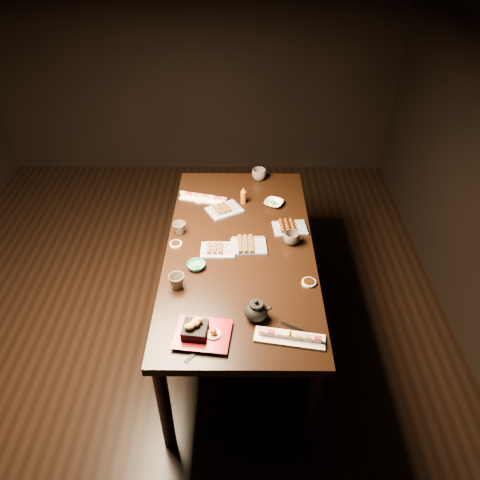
{
  "coord_description": "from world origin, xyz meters",
  "views": [
    {
      "loc": [
        0.49,
        -2.06,
        2.56
      ],
      "look_at": [
        0.47,
        0.21,
        0.77
      ],
      "focal_mm": 35.0,
      "sensor_mm": 36.0,
      "label": 1
    }
  ],
  "objects_px": {
    "dining_table": "(240,291)",
    "yakitori_plate_left": "(224,207)",
    "teacup_far_right": "(259,175)",
    "edamame_bowl_cream": "(274,203)",
    "tempura_tray": "(202,330)",
    "teacup_near_left": "(177,281)",
    "sushi_platter_near": "(290,336)",
    "yakitori_plate_center": "(218,248)",
    "edamame_bowl_green": "(196,266)",
    "teapot": "(256,309)",
    "teacup_mid_right": "(291,238)",
    "condiment_bottle": "(243,195)",
    "teacup_far_left": "(180,228)",
    "sushi_platter_far": "(203,197)",
    "yakitori_plate_right": "(249,244)"
  },
  "relations": [
    {
      "from": "yakitori_plate_left",
      "to": "teacup_far_left",
      "type": "relative_size",
      "value": 2.72
    },
    {
      "from": "teacup_near_left",
      "to": "teacup_far_left",
      "type": "height_order",
      "value": "teacup_near_left"
    },
    {
      "from": "teacup_far_right",
      "to": "tempura_tray",
      "type": "bearing_deg",
      "value": -101.74
    },
    {
      "from": "dining_table",
      "to": "yakitori_plate_left",
      "type": "bearing_deg",
      "value": 106.14
    },
    {
      "from": "teapot",
      "to": "yakitori_plate_left",
      "type": "bearing_deg",
      "value": 95.53
    },
    {
      "from": "teacup_near_left",
      "to": "sushi_platter_near",
      "type": "bearing_deg",
      "value": -31.53
    },
    {
      "from": "yakitori_plate_center",
      "to": "teacup_near_left",
      "type": "distance_m",
      "value": 0.38
    },
    {
      "from": "edamame_bowl_cream",
      "to": "tempura_tray",
      "type": "relative_size",
      "value": 0.45
    },
    {
      "from": "sushi_platter_near",
      "to": "teapot",
      "type": "distance_m",
      "value": 0.22
    },
    {
      "from": "teacup_mid_right",
      "to": "teapot",
      "type": "relative_size",
      "value": 0.69
    },
    {
      "from": "yakitori_plate_center",
      "to": "teacup_mid_right",
      "type": "distance_m",
      "value": 0.46
    },
    {
      "from": "yakitori_plate_center",
      "to": "teacup_far_right",
      "type": "bearing_deg",
      "value": 71.67
    },
    {
      "from": "edamame_bowl_cream",
      "to": "teacup_far_left",
      "type": "height_order",
      "value": "teacup_far_left"
    },
    {
      "from": "yakitori_plate_right",
      "to": "yakitori_plate_left",
      "type": "xyz_separation_m",
      "value": [
        -0.16,
        0.39,
        0.0
      ]
    },
    {
      "from": "teacup_far_right",
      "to": "yakitori_plate_left",
      "type": "bearing_deg",
      "value": -120.41
    },
    {
      "from": "yakitori_plate_left",
      "to": "condiment_bottle",
      "type": "xyz_separation_m",
      "value": [
        0.13,
        0.1,
        0.03
      ]
    },
    {
      "from": "sushi_platter_near",
      "to": "yakitori_plate_center",
      "type": "relative_size",
      "value": 1.69
    },
    {
      "from": "edamame_bowl_cream",
      "to": "condiment_bottle",
      "type": "distance_m",
      "value": 0.22
    },
    {
      "from": "edamame_bowl_green",
      "to": "teapot",
      "type": "xyz_separation_m",
      "value": [
        0.34,
        -0.38,
        0.04
      ]
    },
    {
      "from": "teacup_far_left",
      "to": "teacup_far_right",
      "type": "relative_size",
      "value": 0.77
    },
    {
      "from": "dining_table",
      "to": "yakitori_plate_left",
      "type": "xyz_separation_m",
      "value": [
        -0.11,
        0.4,
        0.4
      ]
    },
    {
      "from": "yakitori_plate_right",
      "to": "teacup_near_left",
      "type": "height_order",
      "value": "teacup_near_left"
    },
    {
      "from": "edamame_bowl_green",
      "to": "teacup_mid_right",
      "type": "distance_m",
      "value": 0.62
    },
    {
      "from": "yakitori_plate_center",
      "to": "edamame_bowl_cream",
      "type": "xyz_separation_m",
      "value": [
        0.36,
        0.5,
        -0.01
      ]
    },
    {
      "from": "sushi_platter_near",
      "to": "teacup_far_right",
      "type": "xyz_separation_m",
      "value": [
        -0.11,
        1.53,
        0.02
      ]
    },
    {
      "from": "edamame_bowl_green",
      "to": "sushi_platter_far",
      "type": "bearing_deg",
      "value": 90.88
    },
    {
      "from": "yakitori_plate_left",
      "to": "teacup_far_right",
      "type": "relative_size",
      "value": 2.1
    },
    {
      "from": "edamame_bowl_green",
      "to": "edamame_bowl_cream",
      "type": "relative_size",
      "value": 0.86
    },
    {
      "from": "tempura_tray",
      "to": "yakitori_plate_center",
      "type": "bearing_deg",
      "value": 92.62
    },
    {
      "from": "tempura_tray",
      "to": "sushi_platter_far",
      "type": "bearing_deg",
      "value": 100.38
    },
    {
      "from": "teacup_near_left",
      "to": "teacup_mid_right",
      "type": "relative_size",
      "value": 0.9
    },
    {
      "from": "teacup_mid_right",
      "to": "teacup_far_left",
      "type": "bearing_deg",
      "value": 172.2
    },
    {
      "from": "sushi_platter_far",
      "to": "edamame_bowl_cream",
      "type": "relative_size",
      "value": 2.65
    },
    {
      "from": "dining_table",
      "to": "yakitori_plate_left",
      "type": "distance_m",
      "value": 0.58
    },
    {
      "from": "teacup_far_left",
      "to": "teapot",
      "type": "distance_m",
      "value": 0.86
    },
    {
      "from": "dining_table",
      "to": "yakitori_plate_center",
      "type": "height_order",
      "value": "yakitori_plate_center"
    },
    {
      "from": "dining_table",
      "to": "sushi_platter_near",
      "type": "distance_m",
      "value": 0.85
    },
    {
      "from": "teapot",
      "to": "edamame_bowl_cream",
      "type": "bearing_deg",
      "value": 76.24
    },
    {
      "from": "teacup_far_right",
      "to": "condiment_bottle",
      "type": "bearing_deg",
      "value": -109.99
    },
    {
      "from": "dining_table",
      "to": "edamame_bowl_green",
      "type": "bearing_deg",
      "value": -142.58
    },
    {
      "from": "edamame_bowl_green",
      "to": "teacup_mid_right",
      "type": "relative_size",
      "value": 1.08
    },
    {
      "from": "teacup_mid_right",
      "to": "yakitori_plate_left",
      "type": "bearing_deg",
      "value": 140.82
    },
    {
      "from": "yakitori_plate_left",
      "to": "condiment_bottle",
      "type": "distance_m",
      "value": 0.17
    },
    {
      "from": "tempura_tray",
      "to": "teacup_near_left",
      "type": "xyz_separation_m",
      "value": [
        -0.17,
        0.35,
        -0.01
      ]
    },
    {
      "from": "teacup_mid_right",
      "to": "teapot",
      "type": "distance_m",
      "value": 0.66
    },
    {
      "from": "yakitori_plate_left",
      "to": "teacup_far_right",
      "type": "xyz_separation_m",
      "value": [
        0.25,
        0.42,
        0.01
      ]
    },
    {
      "from": "sushi_platter_far",
      "to": "teacup_far_left",
      "type": "xyz_separation_m",
      "value": [
        -0.12,
        -0.39,
        0.02
      ]
    },
    {
      "from": "sushi_platter_near",
      "to": "tempura_tray",
      "type": "height_order",
      "value": "tempura_tray"
    },
    {
      "from": "teacup_far_right",
      "to": "condiment_bottle",
      "type": "distance_m",
      "value": 0.34
    },
    {
      "from": "yakitori_plate_center",
      "to": "edamame_bowl_green",
      "type": "xyz_separation_m",
      "value": [
        -0.12,
        -0.15,
        -0.01
      ]
    }
  ]
}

